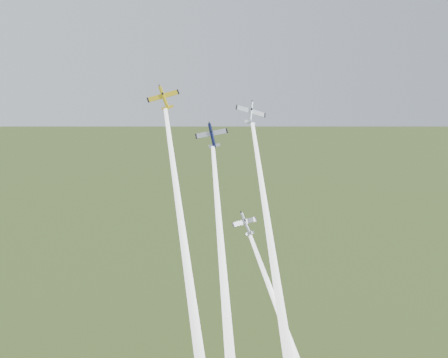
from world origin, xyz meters
TOP-DOWN VIEW (x-y plane):
  - plane_yellow at (-11.57, 3.81)m, footprint 8.86×7.12m
  - smoke_trail_yellow at (-15.58, -19.36)m, footprint 10.30×45.24m
  - plane_navy at (-1.50, -2.29)m, footprint 8.45×8.07m
  - smoke_trail_navy at (-7.61, -21.41)m, footprint 14.22×37.55m
  - plane_silver_right at (12.77, 4.03)m, footprint 11.00×7.28m
  - smoke_trail_silver_right at (7.30, -17.58)m, footprint 13.07×42.36m
  - plane_silver_low at (4.07, -9.86)m, footprint 8.29×6.22m

SIDE VIEW (x-z plane):
  - smoke_trail_navy at x=-7.61m, z-range 46.85..100.55m
  - smoke_trail_silver_right at x=7.30m, z-range 44.84..104.89m
  - smoke_trail_yellow at x=-15.58m, z-range 46.13..109.66m
  - plane_silver_low at x=4.07m, z-range 77.68..84.59m
  - plane_navy at x=-1.50m, z-range 98.20..106.67m
  - plane_silver_right at x=12.77m, z-range 101.91..111.64m
  - plane_yellow at x=-11.57m, z-range 107.02..116.06m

